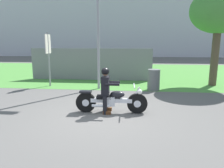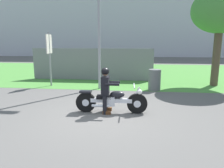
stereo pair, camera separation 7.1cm
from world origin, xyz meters
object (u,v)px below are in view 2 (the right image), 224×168
at_px(tree_roadside, 221,11).
at_px(trash_can, 154,80).
at_px(sign_banner, 49,51).
at_px(streetlight_pole, 101,3).
at_px(motorcycle_lead, 111,100).
at_px(rider_lead, 106,87).

bearing_deg(tree_roadside, trash_can, -155.34).
distance_m(tree_roadside, sign_banner, 8.35).
height_order(tree_roadside, streetlight_pole, streetlight_pole).
bearing_deg(tree_roadside, motorcycle_lead, -134.70).
bearing_deg(motorcycle_lead, trash_can, 62.92).
distance_m(motorcycle_lead, sign_banner, 5.23).
relative_size(tree_roadside, streetlight_pole, 0.76).
xyz_separation_m(tree_roadside, streetlight_pole, (-5.46, -1.36, 0.23)).
bearing_deg(sign_banner, streetlight_pole, -8.09).
xyz_separation_m(streetlight_pole, trash_can, (2.39, -0.05, -3.33)).
xyz_separation_m(trash_can, sign_banner, (-5.02, 0.42, 1.25)).
xyz_separation_m(motorcycle_lead, trash_can, (1.56, 3.26, 0.09)).
bearing_deg(streetlight_pole, motorcycle_lead, -75.87).
xyz_separation_m(streetlight_pole, sign_banner, (-2.62, 0.37, -2.08)).
relative_size(motorcycle_lead, trash_can, 2.31).
relative_size(motorcycle_lead, streetlight_pole, 0.35).
bearing_deg(trash_can, motorcycle_lead, -115.55).
height_order(rider_lead, trash_can, rider_lead).
relative_size(rider_lead, tree_roadside, 0.29).
bearing_deg(streetlight_pole, sign_banner, 171.91).
xyz_separation_m(tree_roadside, trash_can, (-3.06, -1.41, -3.10)).
bearing_deg(rider_lead, trash_can, 60.57).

